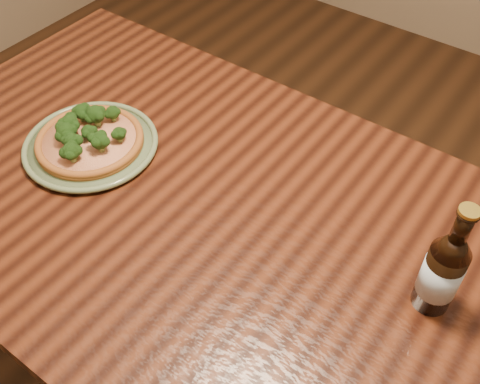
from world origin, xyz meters
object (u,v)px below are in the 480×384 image
Objects in this scene: table at (218,241)px; beer_bottle at (443,271)px; plate at (91,145)px; pizza at (89,138)px.

table is 6.44× the size of beer_bottle.
plate is 0.02m from pizza.
table is at bearing 2.29° from plate.
pizza is 0.98× the size of beer_bottle.
beer_bottle is at bearing 5.34° from plate.
plate is 1.24× the size of beer_bottle.
pizza is (-0.00, -0.00, 0.02)m from plate.
beer_bottle is (0.79, 0.07, 0.08)m from plate.
table is at bearing 2.34° from pizza.
table is 5.20× the size of plate.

